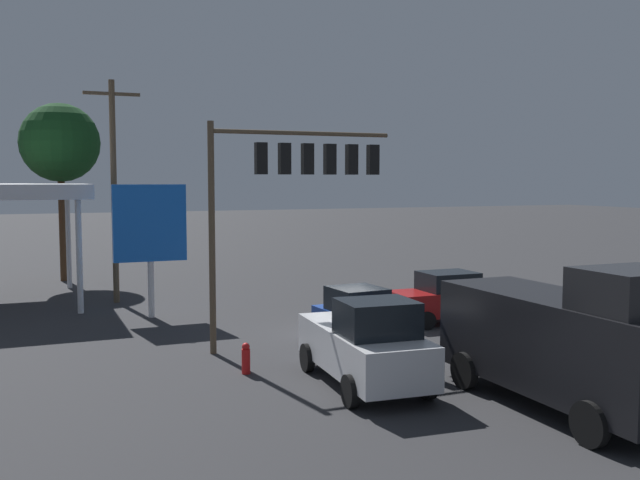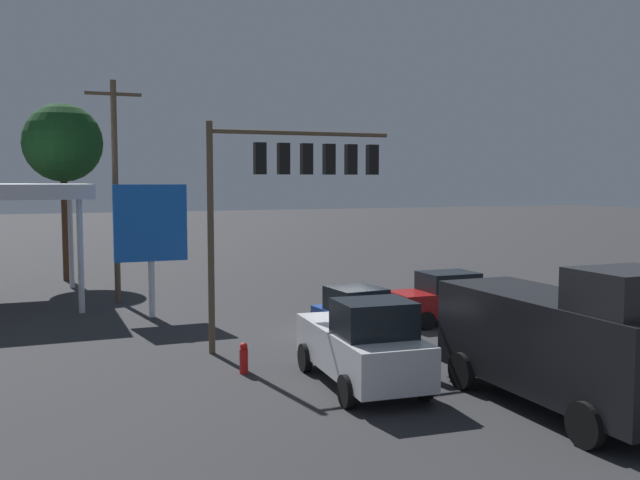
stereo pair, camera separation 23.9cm
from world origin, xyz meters
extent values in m
plane|color=#2D2D30|center=(0.00, 0.00, 0.00)|extent=(200.00, 200.00, 0.00)
cylinder|color=brown|center=(4.83, 0.90, 3.60)|extent=(0.20, 0.20, 7.20)
cylinder|color=brown|center=(1.80, 0.90, 6.90)|extent=(6.05, 0.14, 0.14)
cube|color=black|center=(3.22, 0.90, 6.08)|extent=(0.36, 0.28, 1.00)
sphere|color=#FF4141|center=(3.22, 0.72, 6.38)|extent=(0.22, 0.22, 0.22)
sphere|color=#392305|center=(3.22, 0.72, 6.08)|extent=(0.22, 0.22, 0.22)
sphere|color=black|center=(3.22, 0.72, 5.78)|extent=(0.22, 0.22, 0.22)
cube|color=black|center=(2.44, 0.90, 6.08)|extent=(0.36, 0.28, 1.00)
sphere|color=#FF4141|center=(2.44, 0.72, 6.38)|extent=(0.22, 0.22, 0.22)
sphere|color=#392305|center=(2.44, 0.72, 6.08)|extent=(0.22, 0.22, 0.22)
sphere|color=black|center=(2.44, 0.72, 5.78)|extent=(0.22, 0.22, 0.22)
cube|color=black|center=(1.65, 0.90, 6.08)|extent=(0.36, 0.28, 1.00)
sphere|color=#FF4141|center=(1.65, 0.72, 6.38)|extent=(0.22, 0.22, 0.22)
sphere|color=#392305|center=(1.65, 0.72, 6.08)|extent=(0.22, 0.22, 0.22)
sphere|color=black|center=(1.65, 0.72, 5.78)|extent=(0.22, 0.22, 0.22)
cube|color=black|center=(0.86, 0.90, 6.08)|extent=(0.36, 0.28, 1.00)
sphere|color=#FF4141|center=(0.86, 0.72, 6.38)|extent=(0.22, 0.22, 0.22)
sphere|color=#392305|center=(0.86, 0.72, 6.08)|extent=(0.22, 0.22, 0.22)
sphere|color=black|center=(0.86, 0.72, 5.78)|extent=(0.22, 0.22, 0.22)
cube|color=black|center=(0.08, 0.90, 6.08)|extent=(0.36, 0.28, 1.00)
sphere|color=#FF4141|center=(0.08, 0.72, 6.38)|extent=(0.22, 0.22, 0.22)
sphere|color=#392305|center=(0.08, 0.72, 6.08)|extent=(0.22, 0.22, 0.22)
sphere|color=black|center=(0.08, 0.72, 5.78)|extent=(0.22, 0.22, 0.22)
cube|color=black|center=(-0.71, 0.90, 6.08)|extent=(0.36, 0.28, 1.00)
sphere|color=#FF4141|center=(-0.71, 0.72, 6.38)|extent=(0.22, 0.22, 0.22)
sphere|color=#392305|center=(-0.71, 0.72, 6.08)|extent=(0.22, 0.22, 0.22)
sphere|color=black|center=(-0.71, 0.72, 5.78)|extent=(0.22, 0.22, 0.22)
cylinder|color=brown|center=(6.47, -9.91, 4.86)|extent=(0.26, 0.26, 9.73)
cube|color=brown|center=(6.47, -9.91, 9.13)|extent=(2.40, 0.14, 0.14)
cylinder|color=silver|center=(8.14, -15.13, 2.32)|extent=(0.24, 0.24, 4.64)
cylinder|color=silver|center=(8.14, -7.80, 2.32)|extent=(0.24, 0.24, 4.64)
cylinder|color=silver|center=(5.62, -5.80, 2.62)|extent=(0.24, 0.24, 5.24)
cube|color=blue|center=(5.62, -5.80, 3.73)|extent=(2.83, 0.24, 3.01)
cube|color=black|center=(5.62, -5.93, 3.73)|extent=(1.98, 0.04, 1.05)
cube|color=navy|center=(0.35, 2.27, 0.76)|extent=(1.97, 3.91, 0.90)
cube|color=black|center=(0.37, 1.97, 1.59)|extent=(1.68, 1.81, 0.76)
cylinder|color=black|center=(-0.61, 3.44, 0.31)|extent=(0.26, 0.63, 0.62)
cylinder|color=black|center=(1.13, 3.56, 0.31)|extent=(0.26, 0.63, 0.62)
cylinder|color=black|center=(-0.43, 0.97, 0.31)|extent=(0.26, 0.63, 0.62)
cylinder|color=black|center=(1.30, 1.10, 0.31)|extent=(0.26, 0.63, 0.62)
cube|color=black|center=(-1.43, 9.31, 1.58)|extent=(2.33, 6.81, 2.20)
cube|color=black|center=(-1.44, 11.41, 3.13)|extent=(2.12, 1.81, 0.90)
cylinder|color=black|center=(-0.27, 11.52, 0.48)|extent=(0.22, 0.96, 0.96)
cylinder|color=black|center=(-2.59, 7.09, 0.48)|extent=(0.22, 0.96, 0.96)
cylinder|color=black|center=(-0.25, 7.10, 0.48)|extent=(0.22, 0.96, 0.96)
cube|color=silver|center=(1.99, 5.74, 0.95)|extent=(2.36, 5.33, 1.10)
cube|color=black|center=(2.06, 6.64, 1.95)|extent=(1.95, 1.72, 0.90)
cylinder|color=black|center=(1.09, 7.50, 0.40)|extent=(0.28, 0.81, 0.80)
cylinder|color=black|center=(3.13, 7.36, 0.40)|extent=(0.28, 0.81, 0.80)
cylinder|color=black|center=(0.86, 4.13, 0.40)|extent=(0.28, 0.81, 0.80)
cylinder|color=black|center=(2.89, 3.99, 0.40)|extent=(0.28, 0.81, 0.80)
cube|color=maroon|center=(-4.64, -0.49, 0.78)|extent=(4.43, 1.87, 0.90)
cube|color=black|center=(-4.64, -0.49, 1.58)|extent=(2.03, 1.69, 0.70)
cylinder|color=black|center=(-3.19, 0.41, 0.33)|extent=(0.66, 0.23, 0.66)
cylinder|color=black|center=(-3.22, -1.43, 0.33)|extent=(0.66, 0.23, 0.66)
cylinder|color=black|center=(-6.05, 0.46, 0.33)|extent=(0.66, 0.23, 0.66)
cylinder|color=black|center=(-6.08, -1.38, 0.33)|extent=(0.66, 0.23, 0.66)
cylinder|color=#4C331E|center=(8.26, -17.96, 2.96)|extent=(0.36, 0.36, 5.93)
sphere|color=#143D19|center=(8.26, -17.96, 7.38)|extent=(4.16, 4.16, 4.16)
cylinder|color=red|center=(4.56, 3.54, 0.35)|extent=(0.24, 0.24, 0.70)
sphere|color=red|center=(4.56, 3.54, 0.77)|extent=(0.22, 0.22, 0.22)
camera|label=1|loc=(10.18, 22.37, 5.41)|focal=40.00mm
camera|label=2|loc=(9.96, 22.46, 5.41)|focal=40.00mm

